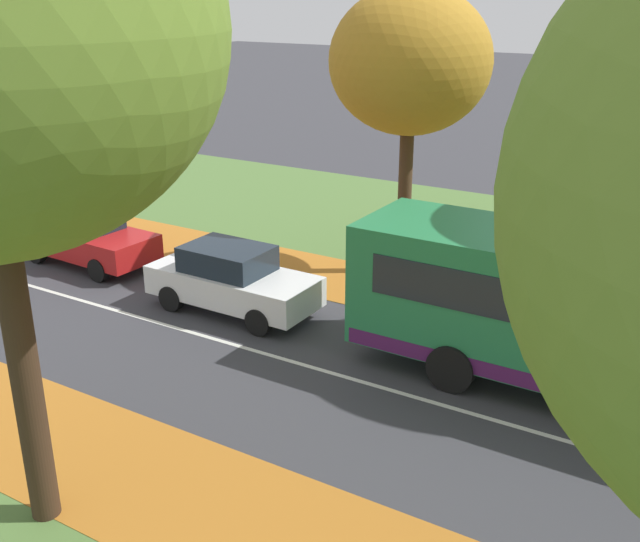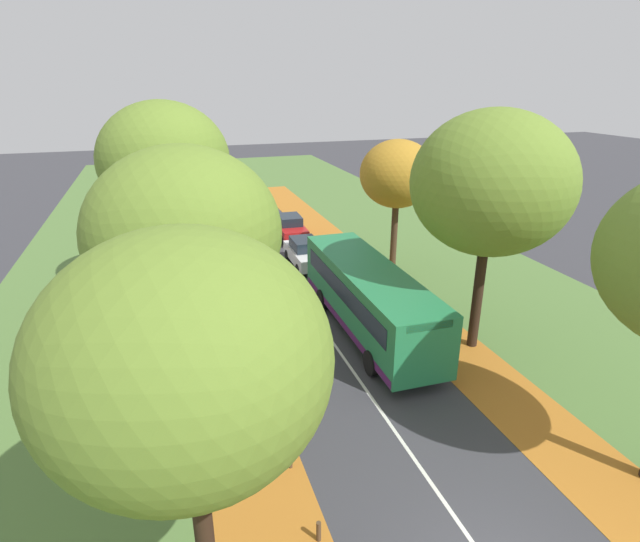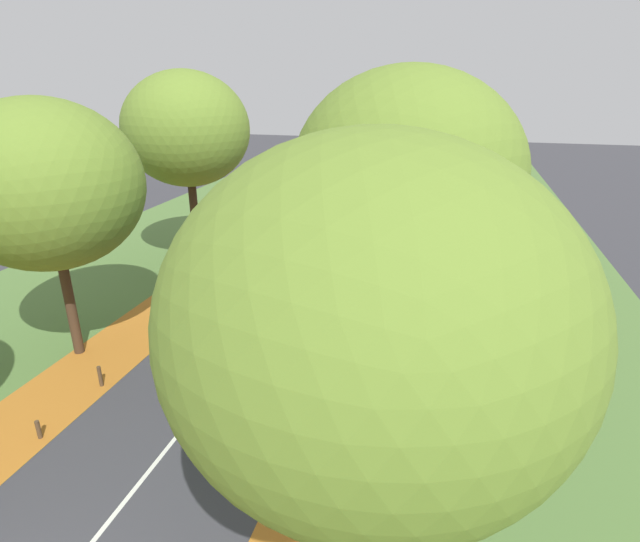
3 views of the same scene
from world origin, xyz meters
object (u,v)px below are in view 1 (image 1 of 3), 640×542
object	(u,v)px
bus	(629,321)
car_white_lead	(232,279)
car_red_following	(86,236)
tree_right_mid	(410,62)

from	to	relation	value
bus	car_white_lead	world-z (taller)	bus
car_red_following	tree_right_mid	bearing A→B (deg)	-62.65
car_white_lead	car_red_following	bearing A→B (deg)	84.57
tree_right_mid	bus	xyz separation A→B (m)	(-4.31, -6.52, -3.90)
bus	tree_right_mid	bearing A→B (deg)	56.55
bus	car_red_following	size ratio (longest dim) A/B	2.44
tree_right_mid	car_white_lead	world-z (taller)	tree_right_mid
car_white_lead	tree_right_mid	bearing A→B (deg)	-26.85
tree_right_mid	car_white_lead	bearing A→B (deg)	153.15
tree_right_mid	car_red_following	xyz separation A→B (m)	(-4.07, 7.87, -4.79)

